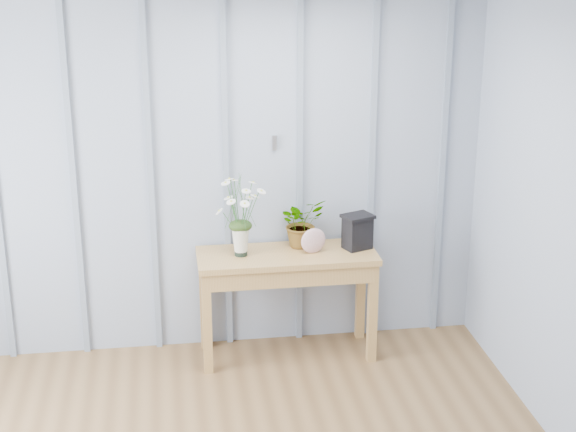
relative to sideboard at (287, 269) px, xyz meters
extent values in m
cube|color=#929EB3|center=(-0.63, 0.25, 0.61)|extent=(4.00, 0.01, 2.50)
cube|color=white|center=(-0.63, -1.99, 1.86)|extent=(4.00, 4.50, 0.01)
cube|color=silver|center=(-0.05, 0.24, 0.81)|extent=(0.03, 0.01, 0.10)
cube|color=gray|center=(-1.38, 0.24, 0.61)|extent=(0.04, 0.03, 2.50)
cube|color=gray|center=(-0.88, 0.24, 0.61)|extent=(0.04, 0.03, 2.50)
cube|color=gray|center=(-0.38, 0.24, 0.61)|extent=(0.04, 0.03, 2.50)
cube|color=gray|center=(0.12, 0.24, 0.61)|extent=(0.04, 0.03, 2.50)
cube|color=gray|center=(0.62, 0.24, 0.61)|extent=(0.04, 0.03, 2.50)
cube|color=gray|center=(1.12, 0.24, 0.61)|extent=(0.04, 0.03, 2.50)
cube|color=#A47B41|center=(0.00, 0.00, 0.09)|extent=(1.20, 0.45, 0.04)
cube|color=#A47B41|center=(0.00, 0.00, 0.01)|extent=(1.13, 0.42, 0.12)
cube|color=#A47B41|center=(-0.55, -0.18, -0.28)|extent=(0.06, 0.06, 0.71)
cube|color=#A47B41|center=(0.55, -0.18, -0.28)|extent=(0.06, 0.06, 0.71)
cube|color=#A47B41|center=(-0.55, 0.18, -0.28)|extent=(0.06, 0.06, 0.71)
cube|color=#A47B41|center=(0.55, 0.18, -0.28)|extent=(0.06, 0.06, 0.71)
cylinder|color=black|center=(-0.31, 0.01, 0.14)|extent=(0.09, 0.09, 0.05)
cone|color=beige|center=(-0.31, 0.01, 0.22)|extent=(0.13, 0.13, 0.20)
ellipsoid|color=#1D3512|center=(-0.31, 0.01, 0.32)|extent=(0.16, 0.13, 0.08)
imported|color=#1D3512|center=(0.12, 0.13, 0.28)|extent=(0.38, 0.36, 0.33)
ellipsoid|color=#974A60|center=(0.17, -0.02, 0.20)|extent=(0.18, 0.09, 0.17)
cube|color=black|center=(0.48, 0.02, 0.22)|extent=(0.21, 0.19, 0.22)
cube|color=black|center=(0.48, 0.02, 0.34)|extent=(0.24, 0.21, 0.02)
camera|label=1|loc=(-0.79, -5.43, 2.27)|focal=55.00mm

